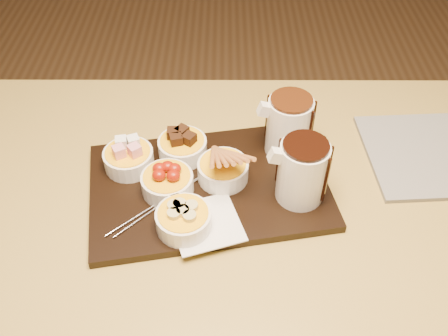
{
  "coord_description": "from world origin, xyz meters",
  "views": [
    {
      "loc": [
        -0.03,
        -0.65,
        1.48
      ],
      "look_at": [
        -0.03,
        0.03,
        0.81
      ],
      "focal_mm": 40.0,
      "sensor_mm": 36.0,
      "label": 1
    }
  ],
  "objects_px": {
    "pitcher_milk_chocolate": "(289,126)",
    "pitcher_dark_chocolate": "(302,172)",
    "bowl_strawberries": "(167,183)",
    "newspaper": "(442,154)",
    "serving_board": "(209,186)",
    "dining_table": "(238,231)"
  },
  "relations": [
    {
      "from": "pitcher_milk_chocolate",
      "to": "pitcher_dark_chocolate",
      "type": "bearing_deg",
      "value": -94.4
    },
    {
      "from": "bowl_strawberries",
      "to": "newspaper",
      "type": "distance_m",
      "value": 0.58
    },
    {
      "from": "serving_board",
      "to": "dining_table",
      "type": "bearing_deg",
      "value": -33.88
    },
    {
      "from": "dining_table",
      "to": "bowl_strawberries",
      "type": "height_order",
      "value": "bowl_strawberries"
    },
    {
      "from": "newspaper",
      "to": "pitcher_dark_chocolate",
      "type": "bearing_deg",
      "value": -161.37
    },
    {
      "from": "dining_table",
      "to": "bowl_strawberries",
      "type": "bearing_deg",
      "value": 177.14
    },
    {
      "from": "serving_board",
      "to": "bowl_strawberries",
      "type": "bearing_deg",
      "value": -176.42
    },
    {
      "from": "serving_board",
      "to": "newspaper",
      "type": "distance_m",
      "value": 0.5
    },
    {
      "from": "bowl_strawberries",
      "to": "pitcher_milk_chocolate",
      "type": "xyz_separation_m",
      "value": [
        0.24,
        0.12,
        0.04
      ]
    },
    {
      "from": "pitcher_dark_chocolate",
      "to": "pitcher_milk_chocolate",
      "type": "relative_size",
      "value": 1.0
    },
    {
      "from": "serving_board",
      "to": "newspaper",
      "type": "bearing_deg",
      "value": 1.38
    },
    {
      "from": "dining_table",
      "to": "serving_board",
      "type": "distance_m",
      "value": 0.13
    },
    {
      "from": "newspaper",
      "to": "dining_table",
      "type": "bearing_deg",
      "value": -167.37
    },
    {
      "from": "serving_board",
      "to": "pitcher_milk_chocolate",
      "type": "distance_m",
      "value": 0.2
    },
    {
      "from": "serving_board",
      "to": "bowl_strawberries",
      "type": "xyz_separation_m",
      "value": [
        -0.08,
        -0.02,
        0.03
      ]
    },
    {
      "from": "pitcher_dark_chocolate",
      "to": "newspaper",
      "type": "height_order",
      "value": "pitcher_dark_chocolate"
    },
    {
      "from": "bowl_strawberries",
      "to": "pitcher_dark_chocolate",
      "type": "relative_size",
      "value": 0.81
    },
    {
      "from": "dining_table",
      "to": "newspaper",
      "type": "height_order",
      "value": "newspaper"
    },
    {
      "from": "dining_table",
      "to": "serving_board",
      "type": "xyz_separation_m",
      "value": [
        -0.06,
        0.03,
        0.11
      ]
    },
    {
      "from": "pitcher_milk_chocolate",
      "to": "newspaper",
      "type": "height_order",
      "value": "pitcher_milk_chocolate"
    },
    {
      "from": "bowl_strawberries",
      "to": "pitcher_dark_chocolate",
      "type": "height_order",
      "value": "pitcher_dark_chocolate"
    },
    {
      "from": "dining_table",
      "to": "pitcher_milk_chocolate",
      "type": "xyz_separation_m",
      "value": [
        0.1,
        0.13,
        0.18
      ]
    }
  ]
}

